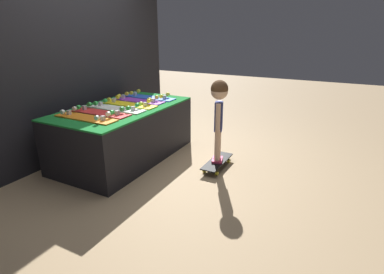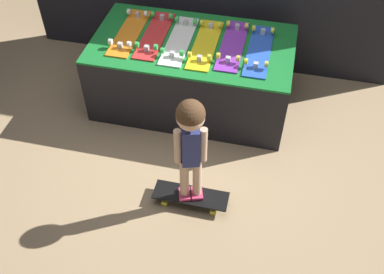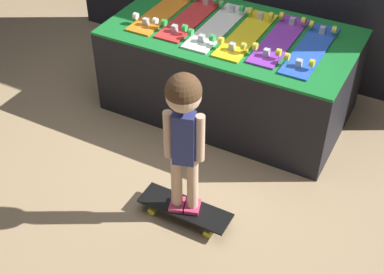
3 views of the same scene
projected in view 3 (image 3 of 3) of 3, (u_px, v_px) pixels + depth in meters
name	position (u px, v px, depth m)	size (l,w,h in m)	color
ground_plane	(192.00, 151.00, 4.00)	(16.00, 16.00, 0.00)	tan
display_rack	(230.00, 71.00, 4.21)	(1.85, 1.02, 0.70)	black
skateboard_orange_on_rack	(163.00, 11.00, 4.20)	(0.20, 0.79, 0.09)	orange
skateboard_red_on_rack	(191.00, 17.00, 4.12)	(0.20, 0.79, 0.09)	red
skateboard_white_on_rack	(217.00, 26.00, 4.01)	(0.20, 0.79, 0.09)	white
skateboard_yellow_on_rack	(247.00, 34.00, 3.92)	(0.20, 0.79, 0.09)	yellow
skateboard_purple_on_rack	(280.00, 39.00, 3.86)	(0.20, 0.79, 0.09)	purple
skateboard_blue_on_rack	(311.00, 49.00, 3.75)	(0.20, 0.79, 0.09)	blue
skateboard_on_floor	(185.00, 209.00, 3.45)	(0.62, 0.19, 0.09)	black
child	(184.00, 121.00, 2.99)	(0.23, 0.20, 1.01)	#E03D6B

